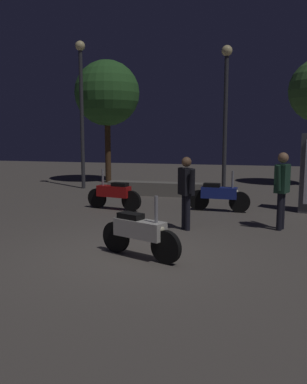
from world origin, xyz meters
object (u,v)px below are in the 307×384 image
Objects in this scene: motorcycle_blue_parked_right at (219,195)px; streetlamp_far at (226,101)px; motorcycle_white_foreground at (140,233)px; streetlamp_near at (81,97)px; motorcycle_red_parked_left at (114,194)px; person_rider_beside at (186,187)px; person_bystander_far at (282,184)px.

streetlamp_far reaches higher than motorcycle_blue_parked_right.
motorcycle_white_foreground is 0.29× the size of streetlamp_near.
motorcycle_red_parked_left is 1.02× the size of person_rider_beside.
streetlamp_far is at bearing 49.84° from person_rider_beside.
person_rider_beside is at bearing 102.23° from motorcycle_white_foreground.
streetlamp_near reaches higher than motorcycle_red_parked_left.
person_rider_beside is at bearing -49.58° from streetlamp_near.
streetlamp_far reaches higher than person_rider_beside.
motorcycle_white_foreground is 0.32× the size of streetlamp_far.
person_bystander_far is at bearing 174.24° from motorcycle_red_parked_left.
motorcycle_red_parked_left is at bearing 4.80° from person_bystander_far.
motorcycle_red_parked_left is (-1.87, 4.09, 0.00)m from motorcycle_white_foreground.
motorcycle_white_foreground is 4.49m from motorcycle_red_parked_left.
person_rider_beside is at bearing -94.46° from streetlamp_far.
motorcycle_white_foreground and motorcycle_blue_parked_right have the same top height.
motorcycle_red_parked_left is 2.87m from motorcycle_blue_parked_right.
motorcycle_blue_parked_right is 0.31× the size of streetlamp_near.
person_rider_beside is 2.09m from person_bystander_far.
person_bystander_far is (2.03, 0.48, 0.07)m from person_rider_beside.
streetlamp_far is at bearing -49.67° from person_bystander_far.
motorcycle_white_foreground is at bearing -60.90° from streetlamp_near.
motorcycle_red_parked_left is at bearing 138.14° from motorcycle_white_foreground.
person_rider_beside is at bearing -99.78° from motorcycle_blue_parked_right.
streetlamp_near reaches higher than motorcycle_white_foreground.
motorcycle_blue_parked_right is (2.84, 0.42, 0.00)m from motorcycle_red_parked_left.
motorcycle_blue_parked_right is 2.42m from person_bystander_far.
motorcycle_white_foreground is 4.61m from motorcycle_blue_parked_right.
person_bystander_far reaches higher than person_rider_beside.
motorcycle_blue_parked_right is at bearing -27.73° from person_bystander_far.
motorcycle_red_parked_left is 0.31× the size of streetlamp_near.
motorcycle_blue_parked_right is 2.41m from person_rider_beside.
motorcycle_white_foreground is 3.70m from person_bystander_far.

